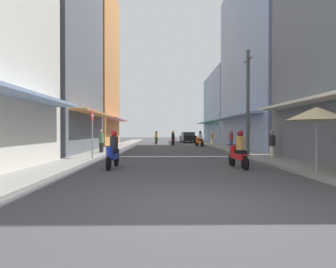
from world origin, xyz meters
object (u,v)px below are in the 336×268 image
(motorbike_green, at_px, (156,138))
(pedestrian_foreground, at_px, (212,137))
(motorbike_maroon, at_px, (173,139))
(pedestrian_crossing, at_px, (231,140))
(vendor_umbrella, at_px, (317,114))
(motorbike_blue, at_px, (113,151))
(pedestrian_far, at_px, (101,142))
(pedestrian_midway, at_px, (272,145))
(motorbike_orange, at_px, (200,140))
(street_sign_no_entry, at_px, (92,128))
(motorbike_red, at_px, (238,151))
(utility_pole, at_px, (248,102))
(parked_car, at_px, (188,137))

(motorbike_green, height_order, pedestrian_foreground, pedestrian_foreground)
(motorbike_green, height_order, motorbike_maroon, same)
(pedestrian_foreground, distance_m, pedestrian_crossing, 7.76)
(vendor_umbrella, bearing_deg, motorbike_blue, 163.50)
(motorbike_blue, bearing_deg, pedestrian_far, 106.61)
(motorbike_maroon, bearing_deg, pedestrian_midway, -71.53)
(motorbike_green, relative_size, pedestrian_foreground, 1.12)
(motorbike_blue, bearing_deg, motorbike_orange, 69.75)
(pedestrian_foreground, distance_m, vendor_umbrella, 21.77)
(motorbike_green, relative_size, pedestrian_crossing, 1.09)
(pedestrian_far, height_order, street_sign_no_entry, street_sign_no_entry)
(pedestrian_midway, height_order, street_sign_no_entry, street_sign_no_entry)
(motorbike_red, relative_size, street_sign_no_entry, 0.68)
(pedestrian_foreground, distance_m, utility_pole, 15.17)
(motorbike_red, xyz_separation_m, street_sign_no_entry, (-6.81, 2.87, 1.01))
(motorbike_orange, distance_m, pedestrian_crossing, 4.45)
(motorbike_orange, xyz_separation_m, pedestrian_far, (-7.85, -8.74, 0.12))
(parked_car, height_order, pedestrian_midway, pedestrian_midway)
(street_sign_no_entry, bearing_deg, motorbike_red, -22.87)
(pedestrian_midway, bearing_deg, motorbike_maroon, 108.47)
(motorbike_green, distance_m, pedestrian_midway, 19.26)
(pedestrian_far, bearing_deg, motorbike_maroon, 65.05)
(pedestrian_far, xyz_separation_m, street_sign_no_entry, (0.48, -4.12, 0.90))
(motorbike_maroon, xyz_separation_m, motorbike_red, (2.00, -18.37, 0.00))
(motorbike_blue, xyz_separation_m, street_sign_no_entry, (-1.59, 2.82, 1.01))
(motorbike_maroon, xyz_separation_m, pedestrian_midway, (4.92, -14.73, 0.08))
(pedestrian_midway, bearing_deg, motorbike_green, 110.89)
(motorbike_red, relative_size, pedestrian_foreground, 1.12)
(motorbike_maroon, height_order, street_sign_no_entry, street_sign_no_entry)
(motorbike_blue, relative_size, pedestrian_far, 1.10)
(pedestrian_far, distance_m, pedestrian_midway, 10.75)
(motorbike_red, relative_size, motorbike_orange, 1.03)
(vendor_umbrella, height_order, utility_pole, utility_pole)
(motorbike_blue, relative_size, pedestrian_midway, 1.15)
(motorbike_orange, bearing_deg, motorbike_maroon, 134.14)
(motorbike_maroon, xyz_separation_m, motorbike_orange, (2.56, -2.64, 0.00))
(utility_pole, bearing_deg, parked_car, 94.26)
(motorbike_green, relative_size, motorbike_orange, 1.03)
(street_sign_no_entry, bearing_deg, motorbike_green, 81.32)
(pedestrian_foreground, bearing_deg, motorbike_green, 162.81)
(street_sign_no_entry, bearing_deg, utility_pole, 11.59)
(motorbike_red, xyz_separation_m, pedestrian_midway, (2.92, 3.63, 0.08))
(pedestrian_far, xyz_separation_m, pedestrian_midway, (10.21, -3.36, -0.04))
(motorbike_maroon, bearing_deg, motorbike_red, -83.79)
(utility_pole, bearing_deg, vendor_umbrella, -88.61)
(motorbike_maroon, xyz_separation_m, pedestrian_foreground, (4.52, 1.26, 0.21))
(motorbike_red, bearing_deg, parked_car, 89.29)
(parked_car, xyz_separation_m, vendor_umbrella, (1.74, -27.86, 1.40))
(motorbike_red, height_order, motorbike_orange, same)
(pedestrian_far, height_order, pedestrian_midway, pedestrian_far)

